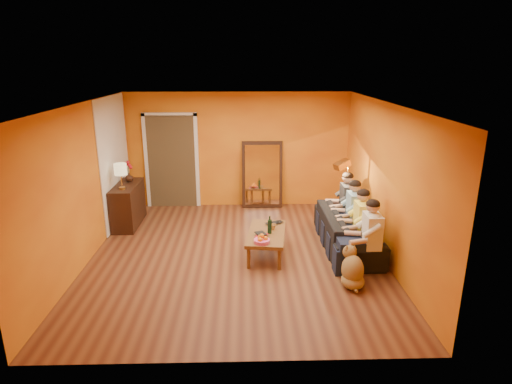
{
  "coord_description": "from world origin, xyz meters",
  "views": [
    {
      "loc": [
        0.15,
        -6.79,
        3.25
      ],
      "look_at": [
        0.35,
        0.5,
        1.0
      ],
      "focal_mm": 30.0,
      "sensor_mm": 36.0,
      "label": 1
    }
  ],
  "objects_px": {
    "table_lamp": "(121,176)",
    "wine_bottle": "(270,225)",
    "coffee_table": "(266,243)",
    "person_far_right": "(347,203)",
    "tumbler": "(273,227)",
    "floor_lamp": "(346,198)",
    "person_mid_right": "(354,213)",
    "dog": "(353,267)",
    "laptop": "(275,224)",
    "mirror_frame": "(262,174)",
    "vase": "(129,177)",
    "person_mid_left": "(362,224)",
    "sideboard": "(128,205)",
    "person_far_left": "(372,237)",
    "sofa": "(347,230)"
  },
  "relations": [
    {
      "from": "person_mid_right",
      "to": "person_far_right",
      "type": "relative_size",
      "value": 1.0
    },
    {
      "from": "person_mid_left",
      "to": "sideboard",
      "type": "bearing_deg",
      "value": 159.18
    },
    {
      "from": "person_far_left",
      "to": "sideboard",
      "type": "bearing_deg",
      "value": 153.16
    },
    {
      "from": "person_mid_left",
      "to": "person_mid_right",
      "type": "relative_size",
      "value": 1.0
    },
    {
      "from": "person_mid_left",
      "to": "vase",
      "type": "xyz_separation_m",
      "value": [
        -4.37,
        1.91,
        0.33
      ]
    },
    {
      "from": "person_far_left",
      "to": "wine_bottle",
      "type": "xyz_separation_m",
      "value": [
        -1.56,
        0.64,
        -0.03
      ]
    },
    {
      "from": "mirror_frame",
      "to": "wine_bottle",
      "type": "bearing_deg",
      "value": -89.6
    },
    {
      "from": "floor_lamp",
      "to": "person_mid_left",
      "type": "bearing_deg",
      "value": -112.98
    },
    {
      "from": "sofa",
      "to": "coffee_table",
      "type": "height_order",
      "value": "sofa"
    },
    {
      "from": "mirror_frame",
      "to": "dog",
      "type": "xyz_separation_m",
      "value": [
        1.2,
        -3.73,
        -0.44
      ]
    },
    {
      "from": "person_far_left",
      "to": "person_far_right",
      "type": "xyz_separation_m",
      "value": [
        0.0,
        1.65,
        0.0
      ]
    },
    {
      "from": "table_lamp",
      "to": "person_mid_right",
      "type": "xyz_separation_m",
      "value": [
        4.37,
        -0.81,
        -0.49
      ]
    },
    {
      "from": "sofa",
      "to": "floor_lamp",
      "type": "height_order",
      "value": "floor_lamp"
    },
    {
      "from": "sideboard",
      "to": "person_mid_right",
      "type": "bearing_deg",
      "value": -14.27
    },
    {
      "from": "person_mid_left",
      "to": "vase",
      "type": "height_order",
      "value": "person_mid_left"
    },
    {
      "from": "person_far_left",
      "to": "tumbler",
      "type": "relative_size",
      "value": 11.89
    },
    {
      "from": "coffee_table",
      "to": "vase",
      "type": "height_order",
      "value": "vase"
    },
    {
      "from": "table_lamp",
      "to": "person_far_left",
      "type": "distance_m",
      "value": 4.8
    },
    {
      "from": "coffee_table",
      "to": "person_far_right",
      "type": "xyz_separation_m",
      "value": [
        1.61,
        0.96,
        0.4
      ]
    },
    {
      "from": "dog",
      "to": "laptop",
      "type": "xyz_separation_m",
      "value": [
        -1.05,
        1.48,
        0.12
      ]
    },
    {
      "from": "floor_lamp",
      "to": "person_mid_right",
      "type": "bearing_deg",
      "value": -111.34
    },
    {
      "from": "mirror_frame",
      "to": "wine_bottle",
      "type": "relative_size",
      "value": 4.9
    },
    {
      "from": "coffee_table",
      "to": "laptop",
      "type": "relative_size",
      "value": 3.68
    },
    {
      "from": "dog",
      "to": "laptop",
      "type": "bearing_deg",
      "value": 141.77
    },
    {
      "from": "mirror_frame",
      "to": "person_mid_right",
      "type": "xyz_separation_m",
      "value": [
        1.58,
        -2.19,
        -0.15
      ]
    },
    {
      "from": "person_far_right",
      "to": "tumbler",
      "type": "relative_size",
      "value": 11.89
    },
    {
      "from": "wine_bottle",
      "to": "tumbler",
      "type": "xyz_separation_m",
      "value": [
        0.07,
        0.17,
        -0.11
      ]
    },
    {
      "from": "floor_lamp",
      "to": "person_mid_right",
      "type": "relative_size",
      "value": 1.18
    },
    {
      "from": "mirror_frame",
      "to": "table_lamp",
      "type": "relative_size",
      "value": 2.98
    },
    {
      "from": "table_lamp",
      "to": "wine_bottle",
      "type": "relative_size",
      "value": 1.65
    },
    {
      "from": "person_mid_left",
      "to": "wine_bottle",
      "type": "bearing_deg",
      "value": 176.69
    },
    {
      "from": "person_far_left",
      "to": "person_mid_right",
      "type": "xyz_separation_m",
      "value": [
        0.0,
        1.1,
        0.0
      ]
    },
    {
      "from": "person_mid_right",
      "to": "wine_bottle",
      "type": "relative_size",
      "value": 3.94
    },
    {
      "from": "coffee_table",
      "to": "floor_lamp",
      "type": "xyz_separation_m",
      "value": [
        1.58,
        0.94,
        0.51
      ]
    },
    {
      "from": "table_lamp",
      "to": "floor_lamp",
      "type": "distance_m",
      "value": 4.37
    },
    {
      "from": "wine_bottle",
      "to": "tumbler",
      "type": "relative_size",
      "value": 3.02
    },
    {
      "from": "sofa",
      "to": "person_far_right",
      "type": "bearing_deg",
      "value": -11.31
    },
    {
      "from": "floor_lamp",
      "to": "tumbler",
      "type": "xyz_separation_m",
      "value": [
        -1.46,
        -0.82,
        -0.25
      ]
    },
    {
      "from": "person_far_right",
      "to": "vase",
      "type": "relative_size",
      "value": 6.67
    },
    {
      "from": "wine_bottle",
      "to": "vase",
      "type": "xyz_separation_m",
      "value": [
        -2.81,
        1.82,
        0.37
      ]
    },
    {
      "from": "table_lamp",
      "to": "tumbler",
      "type": "distance_m",
      "value": 3.15
    },
    {
      "from": "table_lamp",
      "to": "vase",
      "type": "relative_size",
      "value": 2.79
    },
    {
      "from": "person_mid_left",
      "to": "person_mid_right",
      "type": "height_order",
      "value": "same"
    },
    {
      "from": "mirror_frame",
      "to": "vase",
      "type": "relative_size",
      "value": 8.31
    },
    {
      "from": "tumbler",
      "to": "coffee_table",
      "type": "bearing_deg",
      "value": -135.0
    },
    {
      "from": "sideboard",
      "to": "wine_bottle",
      "type": "xyz_separation_m",
      "value": [
        2.81,
        -1.57,
        0.15
      ]
    },
    {
      "from": "floor_lamp",
      "to": "wine_bottle",
      "type": "xyz_separation_m",
      "value": [
        -1.53,
        -0.99,
        -0.14
      ]
    },
    {
      "from": "sofa",
      "to": "person_mid_left",
      "type": "bearing_deg",
      "value": -163.89
    },
    {
      "from": "person_mid_right",
      "to": "tumbler",
      "type": "xyz_separation_m",
      "value": [
        -1.49,
        -0.29,
        -0.14
      ]
    },
    {
      "from": "dog",
      "to": "laptop",
      "type": "height_order",
      "value": "dog"
    }
  ]
}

